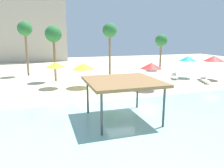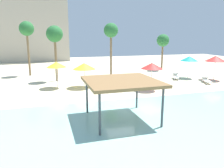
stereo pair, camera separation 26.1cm
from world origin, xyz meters
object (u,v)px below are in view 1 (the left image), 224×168
(lounge_chair_2, at_px, (205,80))
(beach_umbrella_red_2, at_px, (151,66))
(lounge_chair_3, at_px, (174,76))
(palm_tree_0, at_px, (25,30))
(beach_umbrella_red_0, at_px, (214,58))
(palm_tree_3, at_px, (110,32))
(beach_umbrella_yellow_5, at_px, (56,65))
(palm_tree_2, at_px, (161,41))
(beach_umbrella_yellow_3, at_px, (84,66))
(lounge_chair_1, at_px, (132,80))
(shade_pavilion, at_px, (123,82))
(beach_umbrella_teal_4, at_px, (188,58))
(palm_tree_1, at_px, (53,35))

(lounge_chair_2, bearing_deg, beach_umbrella_red_2, -60.13)
(lounge_chair_3, relative_size, palm_tree_0, 0.27)
(beach_umbrella_red_0, distance_m, palm_tree_3, 13.42)
(beach_umbrella_yellow_5, xyz_separation_m, palm_tree_2, (16.45, 7.72, 2.08))
(palm_tree_0, bearing_deg, palm_tree_3, -15.71)
(beach_umbrella_yellow_3, bearing_deg, lounge_chair_1, 4.77)
(palm_tree_0, relative_size, palm_tree_2, 1.29)
(shade_pavilion, bearing_deg, beach_umbrella_teal_4, 40.46)
(beach_umbrella_yellow_3, xyz_separation_m, palm_tree_3, (4.70, 6.15, 3.57))
(lounge_chair_2, xyz_separation_m, lounge_chair_3, (-2.06, 3.08, 0.00))
(beach_umbrella_yellow_3, bearing_deg, palm_tree_1, 121.28)
(beach_umbrella_red_0, distance_m, beach_umbrella_teal_4, 3.00)
(beach_umbrella_yellow_5, relative_size, lounge_chair_2, 1.36)
(palm_tree_3, bearing_deg, palm_tree_0, 164.29)
(lounge_chair_1, distance_m, palm_tree_3, 7.94)
(lounge_chair_3, bearing_deg, shade_pavilion, -19.17)
(beach_umbrella_yellow_5, xyz_separation_m, palm_tree_1, (0.14, 3.70, 2.92))
(beach_umbrella_yellow_5, bearing_deg, lounge_chair_1, -0.89)
(shade_pavilion, distance_m, beach_umbrella_teal_4, 16.91)
(beach_umbrella_red_0, xyz_separation_m, lounge_chair_1, (-10.25, 1.08, -2.26))
(lounge_chair_2, bearing_deg, beach_umbrella_yellow_5, -77.15)
(lounge_chair_1, bearing_deg, beach_umbrella_red_0, 105.75)
(shade_pavilion, height_order, lounge_chair_1, shade_pavilion)
(beach_umbrella_red_2, relative_size, beach_umbrella_teal_4, 0.97)
(beach_umbrella_yellow_5, height_order, palm_tree_3, palm_tree_3)
(lounge_chair_3, bearing_deg, palm_tree_1, -76.13)
(shade_pavilion, bearing_deg, palm_tree_2, 54.08)
(shade_pavilion, relative_size, palm_tree_1, 0.68)
(lounge_chair_2, bearing_deg, shade_pavilion, -37.77)
(beach_umbrella_teal_4, xyz_separation_m, lounge_chair_2, (0.16, -3.20, -2.15))
(lounge_chair_3, bearing_deg, beach_umbrella_red_0, 92.83)
(beach_umbrella_red_0, height_order, lounge_chair_1, beach_umbrella_red_0)
(beach_umbrella_teal_4, bearing_deg, palm_tree_3, 151.35)
(beach_umbrella_yellow_3, bearing_deg, lounge_chair_3, 5.86)
(beach_umbrella_yellow_5, distance_m, lounge_chair_1, 8.59)
(beach_umbrella_teal_4, distance_m, palm_tree_1, 16.68)
(shade_pavilion, bearing_deg, beach_umbrella_yellow_5, 108.53)
(palm_tree_2, bearing_deg, beach_umbrella_yellow_5, -154.86)
(palm_tree_3, bearing_deg, beach_umbrella_red_2, -81.00)
(palm_tree_0, bearing_deg, palm_tree_2, -2.41)
(shade_pavilion, bearing_deg, beach_umbrella_yellow_3, 94.09)
(beach_umbrella_yellow_5, bearing_deg, shade_pavilion, -71.47)
(beach_umbrella_red_0, height_order, lounge_chair_2, beach_umbrella_red_0)
(beach_umbrella_yellow_5, height_order, palm_tree_0, palm_tree_0)
(beach_umbrella_red_0, xyz_separation_m, lounge_chair_2, (-2.13, -1.27, -2.26))
(lounge_chair_1, relative_size, lounge_chair_2, 1.00)
(palm_tree_2, bearing_deg, shade_pavilion, -125.92)
(beach_umbrella_teal_4, distance_m, lounge_chair_2, 3.86)
(beach_umbrella_yellow_5, bearing_deg, beach_umbrella_red_0, -3.71)
(beach_umbrella_yellow_5, xyz_separation_m, palm_tree_0, (-3.18, 8.55, 3.59))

